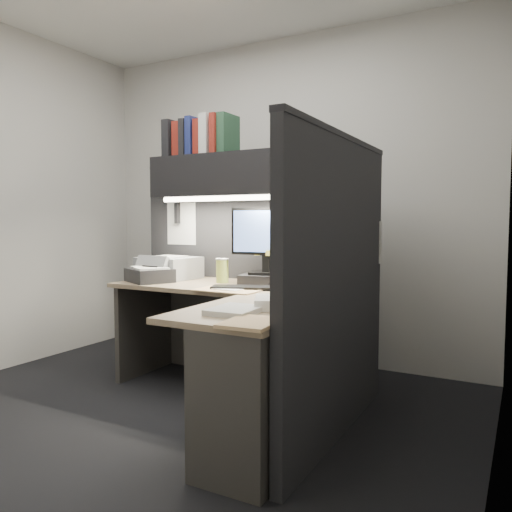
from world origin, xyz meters
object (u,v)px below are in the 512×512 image
overhead_shelf (251,175)px  printer (169,268)px  desk (232,350)px  telephone (311,280)px  keyboard (245,288)px  coffee_cup (222,271)px  notebook_stack (150,275)px  monitor (266,254)px

overhead_shelf → printer: overhead_shelf is taller
desk → telephone: 0.79m
keyboard → telephone: telephone is taller
keyboard → coffee_cup: (-0.32, 0.22, 0.07)m
telephone → keyboard: bearing=-114.3°
overhead_shelf → coffee_cup: size_ratio=9.40×
overhead_shelf → desk: bearing=-68.2°
coffee_cup → notebook_stack: bearing=-157.4°
desk → telephone: (0.19, 0.69, 0.34)m
keyboard → coffee_cup: size_ratio=2.64×
desk → keyboard: size_ratio=3.91×
notebook_stack → coffee_cup: bearing=22.6°
keyboard → telephone: (0.34, 0.28, 0.04)m
monitor → keyboard: (-0.01, -0.28, -0.20)m
coffee_cup → printer: (-0.50, 0.03, -0.00)m
monitor → keyboard: bearing=-102.0°
coffee_cup → notebook_stack: size_ratio=0.51×
coffee_cup → notebook_stack: 0.54m
overhead_shelf → coffee_cup: overhead_shelf is taller
overhead_shelf → monitor: (0.15, -0.06, -0.56)m
desk → notebook_stack: (-0.96, 0.43, 0.34)m
overhead_shelf → telephone: 0.88m
desk → coffee_cup: size_ratio=10.31×
monitor → notebook_stack: bearing=-173.1°
monitor → keyboard: size_ratio=1.22×
desk → monitor: bearing=101.9°
desk → telephone: bearing=74.4°
overhead_shelf → printer: size_ratio=3.77×
overhead_shelf → telephone: size_ratio=6.28×
keyboard → printer: printer is taller
monitor → coffee_cup: 0.35m
keyboard → telephone: 0.44m
keyboard → telephone: bearing=18.0°
coffee_cup → monitor: bearing=9.7°
printer → notebook_stack: 0.24m
desk → overhead_shelf: size_ratio=1.10×
monitor → coffee_cup: (-0.32, -0.06, -0.13)m
keyboard → notebook_stack: size_ratio=1.34×
desk → keyboard: keyboard is taller
monitor → telephone: bearing=-11.1°
coffee_cup → printer: bearing=176.4°
keyboard → telephone: size_ratio=1.76×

